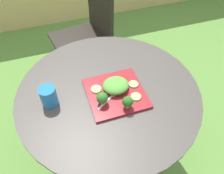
# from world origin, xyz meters

# --- Properties ---
(ground_plane) EXTENTS (12.00, 12.00, 0.00)m
(ground_plane) POSITION_xyz_m (0.00, 0.00, 0.00)
(ground_plane) COLOR #568438
(patio_table) EXTENTS (0.96, 0.96, 0.71)m
(patio_table) POSITION_xyz_m (0.00, 0.00, 0.47)
(patio_table) COLOR #423D38
(patio_table) RESTS_ON ground_plane
(patio_chair) EXTENTS (0.51, 0.51, 0.90)m
(patio_chair) POSITION_xyz_m (0.10, 0.86, 0.53)
(patio_chair) COLOR black
(patio_chair) RESTS_ON ground_plane
(salad_plate) EXTENTS (0.29, 0.29, 0.01)m
(salad_plate) POSITION_xyz_m (0.03, -0.04, 0.72)
(salad_plate) COLOR maroon
(salad_plate) RESTS_ON patio_table
(drinking_glass) EXTENTS (0.08, 0.08, 0.11)m
(drinking_glass) POSITION_xyz_m (-0.30, 0.01, 0.76)
(drinking_glass) COLOR #236BA8
(drinking_glass) RESTS_ON patio_table
(fork) EXTENTS (0.14, 0.10, 0.00)m
(fork) POSITION_xyz_m (-0.01, -0.06, 0.72)
(fork) COLOR silver
(fork) RESTS_ON salad_plate
(lettuce_mound) EXTENTS (0.13, 0.12, 0.05)m
(lettuce_mound) POSITION_xyz_m (0.04, -0.01, 0.75)
(lettuce_mound) COLOR #519338
(lettuce_mound) RESTS_ON salad_plate
(broccoli_floret_0) EXTENTS (0.06, 0.06, 0.07)m
(broccoli_floret_0) POSITION_xyz_m (-0.06, -0.08, 0.76)
(broccoli_floret_0) COLOR #99B770
(broccoli_floret_0) RESTS_ON salad_plate
(broccoli_floret_1) EXTENTS (0.05, 0.05, 0.07)m
(broccoli_floret_1) POSITION_xyz_m (0.05, -0.14, 0.76)
(broccoli_floret_1) COLOR #99B770
(broccoli_floret_1) RESTS_ON salad_plate
(cucumber_slice_0) EXTENTS (0.06, 0.06, 0.01)m
(cucumber_slice_0) POSITION_xyz_m (-0.06, 0.01, 0.73)
(cucumber_slice_0) COLOR #8EB766
(cucumber_slice_0) RESTS_ON salad_plate
(cucumber_slice_1) EXTENTS (0.05, 0.05, 0.01)m
(cucumber_slice_1) POSITION_xyz_m (0.13, -0.01, 0.73)
(cucumber_slice_1) COLOR #8EB766
(cucumber_slice_1) RESTS_ON salad_plate
(cucumber_slice_2) EXTENTS (0.05, 0.05, 0.01)m
(cucumber_slice_2) POSITION_xyz_m (0.11, -0.10, 0.73)
(cucumber_slice_2) COLOR #8EB766
(cucumber_slice_2) RESTS_ON salad_plate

